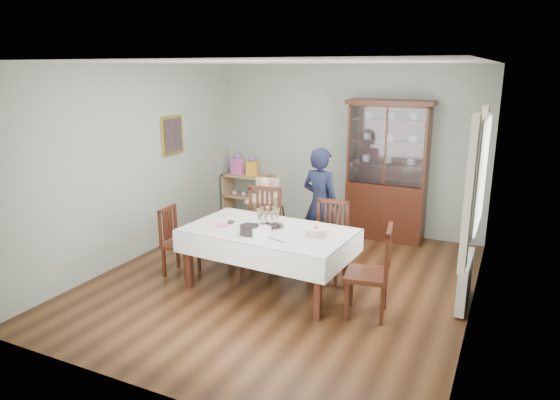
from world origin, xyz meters
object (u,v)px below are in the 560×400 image
Objects in this scene: china_cabinet at (387,169)px; woman at (320,204)px; chair_far_left at (261,244)px; birthday_cake at (316,233)px; dining_table at (269,258)px; chair_end_right at (368,289)px; high_chair at (265,222)px; sideboard at (248,196)px; chair_end_left at (180,254)px; chair_far_right at (327,256)px; gift_bag_pink at (237,165)px; champagne_tray at (268,221)px; gift_bag_orange at (252,166)px.

woman is (-0.60, -1.31, -0.32)m from china_cabinet.
birthday_cake is (1.03, -0.59, 0.49)m from chair_far_left.
chair_far_left is at bearing 125.43° from dining_table.
birthday_cake is (0.41, -1.20, 0.01)m from woman.
chair_end_right is 2.36m from high_chair.
woman is (1.90, -1.33, 0.40)m from sideboard.
sideboard is 2.66m from chair_end_left.
birthday_cake is at bearing -112.16° from chair_end_right.
chair_far_right is (2.23, -1.91, -0.10)m from sideboard.
chair_far_right reaches higher than chair_end_left.
china_cabinet reaches higher than chair_far_right.
woman is (1.46, 1.29, 0.54)m from chair_end_left.
sideboard is at bearing 121.39° from high_chair.
china_cabinet is 2.03× the size of chair_far_left.
gift_bag_pink is at bearing -16.29° from woman.
sideboard is 0.90× the size of chair_far_right.
dining_table is at bearing -67.20° from high_chair.
chair_far_right is 0.95m from champagne_tray.
woman reaches higher than champagne_tray.
dining_table is 3.03m from sideboard.
chair_end_right is 0.86m from birthday_cake.
chair_end_right is 2.68× the size of gift_bag_pink.
chair_end_left is (-1.25, -0.11, -0.12)m from dining_table.
china_cabinet is at bearing 36.24° from high_chair.
china_cabinet is at bearing 80.51° from chair_far_right.
chair_far_right is at bearing -8.19° from chair_far_left.
dining_table is 1.29× the size of woman.
gift_bag_pink is (-2.50, 2.51, 0.16)m from birthday_cake.
chair_end_right is at bearing -79.66° from china_cabinet.
woman is at bearing 79.78° from dining_table.
china_cabinet is at bearing 70.67° from champagne_tray.
gift_bag_pink reaches higher than dining_table.
birthday_cake is (-0.19, -2.51, -0.31)m from china_cabinet.
gift_bag_pink is 0.30m from gift_bag_orange.
chair_far_left is 0.67× the size of woman.
chair_far_left is 0.64m from high_chair.
gift_bag_pink is at bearing 180.00° from gift_bag_orange.
chair_end_right is at bearing -7.10° from dining_table.
high_chair is at bearing 137.09° from birthday_cake.
china_cabinet is (0.82, 2.50, 0.74)m from dining_table.
woman reaches higher than birthday_cake.
china_cabinet is 1.96× the size of high_chair.
champagne_tray is (0.37, -0.51, 0.52)m from chair_far_left.
birthday_cake is at bearing -1.18° from dining_table.
birthday_cake is (0.08, -0.62, 0.51)m from chair_far_right.
chair_end_right reaches higher than champagne_tray.
china_cabinet is 5.68× the size of champagne_tray.
woman is (-0.33, 0.58, 0.51)m from chair_far_right.
chair_far_left is 0.99m from woman.
chair_end_right is 0.64× the size of woman.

